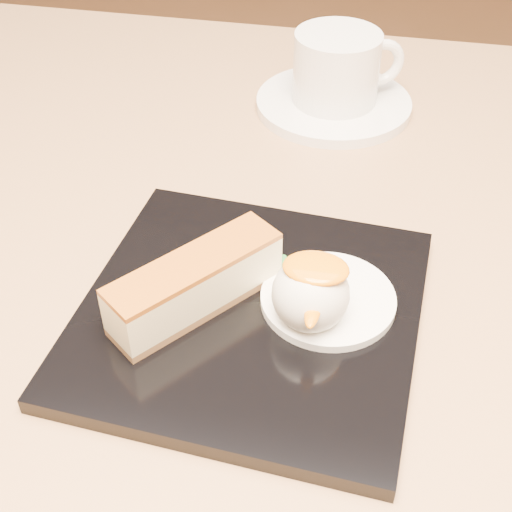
% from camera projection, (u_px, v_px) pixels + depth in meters
% --- Properties ---
extents(table, '(0.80, 0.80, 0.72)m').
position_uv_depth(table, '(245.00, 376.00, 0.64)').
color(table, black).
rests_on(table, ground).
extents(dessert_plate, '(0.23, 0.23, 0.01)m').
position_uv_depth(dessert_plate, '(250.00, 314.00, 0.48)').
color(dessert_plate, black).
rests_on(dessert_plate, table).
extents(cheesecake, '(0.10, 0.12, 0.04)m').
position_uv_depth(cheesecake, '(195.00, 284.00, 0.46)').
color(cheesecake, brown).
rests_on(cheesecake, dessert_plate).
extents(cream_smear, '(0.09, 0.09, 0.01)m').
position_uv_depth(cream_smear, '(328.00, 299.00, 0.47)').
color(cream_smear, white).
rests_on(cream_smear, dessert_plate).
extents(ice_cream_scoop, '(0.05, 0.05, 0.05)m').
position_uv_depth(ice_cream_scoop, '(311.00, 294.00, 0.45)').
color(ice_cream_scoop, white).
rests_on(ice_cream_scoop, cream_smear).
extents(mango_sauce, '(0.04, 0.03, 0.01)m').
position_uv_depth(mango_sauce, '(316.00, 268.00, 0.43)').
color(mango_sauce, orange).
rests_on(mango_sauce, ice_cream_scoop).
extents(mint_sprig, '(0.03, 0.02, 0.00)m').
position_uv_depth(mint_sprig, '(291.00, 265.00, 0.49)').
color(mint_sprig, green).
rests_on(mint_sprig, cream_smear).
extents(saucer, '(0.15, 0.15, 0.01)m').
position_uv_depth(saucer, '(333.00, 104.00, 0.69)').
color(saucer, white).
rests_on(saucer, table).
extents(coffee_cup, '(0.10, 0.08, 0.07)m').
position_uv_depth(coffee_cup, '(339.00, 66.00, 0.67)').
color(coffee_cup, white).
rests_on(coffee_cup, saucer).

